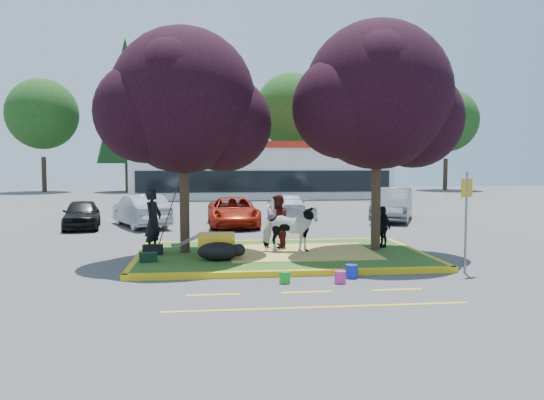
{
  "coord_description": "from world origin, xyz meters",
  "views": [
    {
      "loc": [
        -2.03,
        -15.21,
        2.77
      ],
      "look_at": [
        -0.21,
        0.5,
        1.66
      ],
      "focal_mm": 35.0,
      "sensor_mm": 36.0,
      "label": 1
    }
  ],
  "objects": [
    {
      "name": "visitor_a",
      "position": [
        0.0,
        0.87,
        0.97
      ],
      "size": [
        0.83,
        0.95,
        1.65
      ],
      "primitive_type": "imported",
      "rotation": [
        0.0,
        0.0,
        -1.87
      ],
      "color": "#471514",
      "rests_on": "median_island"
    },
    {
      "name": "curb_far",
      "position": [
        0.0,
        2.58,
        0.07
      ],
      "size": [
        8.3,
        0.16,
        0.15
      ],
      "primitive_type": "cube",
      "color": "gold",
      "rests_on": "ground"
    },
    {
      "name": "car_red",
      "position": [
        -1.07,
        7.95,
        0.64
      ],
      "size": [
        2.24,
        4.65,
        1.28
      ],
      "primitive_type": "imported",
      "rotation": [
        0.0,
        0.0,
        0.03
      ],
      "color": "#A51F0D",
      "rests_on": "ground"
    },
    {
      "name": "fire_lane_stripe_c",
      "position": [
        2.0,
        -4.2,
        0.0
      ],
      "size": [
        1.1,
        0.12,
        0.01
      ],
      "primitive_type": "cube",
      "color": "yellow",
      "rests_on": "ground"
    },
    {
      "name": "gear_bag_dark",
      "position": [
        -3.7,
        0.1,
        0.29
      ],
      "size": [
        0.56,
        0.31,
        0.28
      ],
      "primitive_type": "cube",
      "rotation": [
        0.0,
        0.0,
        -0.03
      ],
      "color": "black",
      "rests_on": "median_island"
    },
    {
      "name": "car_white",
      "position": [
        1.52,
        9.44,
        0.64
      ],
      "size": [
        2.16,
        4.56,
        1.28
      ],
      "primitive_type": "imported",
      "rotation": [
        0.0,
        0.0,
        3.06
      ],
      "color": "silver",
      "rests_on": "ground"
    },
    {
      "name": "handler",
      "position": [
        -3.7,
        0.34,
        1.09
      ],
      "size": [
        0.66,
        0.8,
        1.87
      ],
      "primitive_type": "imported",
      "rotation": [
        0.0,
        0.0,
        1.21
      ],
      "color": "black",
      "rests_on": "median_island"
    },
    {
      "name": "tree_purple_right",
      "position": [
        2.92,
        0.18,
        4.56
      ],
      "size": [
        5.3,
        4.4,
        6.82
      ],
      "color": "black",
      "rests_on": "median_island"
    },
    {
      "name": "curb_near",
      "position": [
        0.0,
        -2.58,
        0.07
      ],
      "size": [
        8.3,
        0.16,
        0.15
      ],
      "primitive_type": "cube",
      "color": "gold",
      "rests_on": "ground"
    },
    {
      "name": "treeline",
      "position": [
        1.23,
        37.61,
        7.73
      ],
      "size": [
        46.58,
        7.8,
        14.63
      ],
      "color": "black",
      "rests_on": "ground"
    },
    {
      "name": "straw_bedding",
      "position": [
        0.6,
        0.0,
        0.15
      ],
      "size": [
        4.2,
        3.0,
        0.01
      ],
      "primitive_type": "cube",
      "color": "#D8C459",
      "rests_on": "median_island"
    },
    {
      "name": "curb_right",
      "position": [
        4.08,
        0.0,
        0.07
      ],
      "size": [
        0.16,
        5.3,
        0.15
      ],
      "primitive_type": "cube",
      "color": "gold",
      "rests_on": "ground"
    },
    {
      "name": "gear_bag_green",
      "position": [
        -3.7,
        -1.03,
        0.27
      ],
      "size": [
        0.51,
        0.37,
        0.25
      ],
      "primitive_type": "cube",
      "rotation": [
        0.0,
        0.0,
        0.18
      ],
      "color": "black",
      "rests_on": "median_island"
    },
    {
      "name": "fire_lane_long",
      "position": [
        0.0,
        -5.4,
        0.0
      ],
      "size": [
        6.0,
        0.1,
        0.01
      ],
      "primitive_type": "cube",
      "color": "yellow",
      "rests_on": "ground"
    },
    {
      "name": "bucket_pink",
      "position": [
        0.91,
        -3.43,
        0.14
      ],
      "size": [
        0.29,
        0.29,
        0.29
      ],
      "primitive_type": "cylinder",
      "rotation": [
        0.0,
        0.0,
        -0.08
      ],
      "color": "#CC2D8A",
      "rests_on": "ground"
    },
    {
      "name": "visitor_b",
      "position": [
        3.28,
        0.67,
        0.79
      ],
      "size": [
        0.5,
        0.8,
        1.28
      ],
      "primitive_type": "imported",
      "rotation": [
        0.0,
        0.0,
        -1.31
      ],
      "color": "black",
      "rests_on": "median_island"
    },
    {
      "name": "tree_purple_left",
      "position": [
        -2.78,
        0.38,
        4.36
      ],
      "size": [
        5.06,
        4.2,
        6.51
      ],
      "color": "black",
      "rests_on": "median_island"
    },
    {
      "name": "ground",
      "position": [
        0.0,
        0.0,
        0.0
      ],
      "size": [
        90.0,
        90.0,
        0.0
      ],
      "primitive_type": "plane",
      "color": "#424244",
      "rests_on": "ground"
    },
    {
      "name": "car_grey",
      "position": [
        6.6,
        9.27,
        0.79
      ],
      "size": [
        3.46,
        5.05,
        1.58
      ],
      "primitive_type": "imported",
      "rotation": [
        0.0,
        0.0,
        -0.41
      ],
      "color": "#5B5F63",
      "rests_on": "ground"
    },
    {
      "name": "retail_building",
      "position": [
        2.0,
        27.98,
        2.25
      ],
      "size": [
        20.4,
        8.4,
        4.4
      ],
      "color": "silver",
      "rests_on": "ground"
    },
    {
      "name": "car_silver",
      "position": [
        -5.07,
        8.23,
        0.7
      ],
      "size": [
        3.06,
        4.48,
        1.4
      ],
      "primitive_type": "imported",
      "rotation": [
        0.0,
        0.0,
        3.55
      ],
      "color": "#9D9FA4",
      "rests_on": "ground"
    },
    {
      "name": "bucket_blue",
      "position": [
        1.32,
        -2.92,
        0.16
      ],
      "size": [
        0.31,
        0.31,
        0.32
      ],
      "primitive_type": "cylinder",
      "rotation": [
        0.0,
        0.0,
        -0.02
      ],
      "color": "#1624B5",
      "rests_on": "ground"
    },
    {
      "name": "sign_post",
      "position": [
        4.3,
        -2.7,
        1.58
      ],
      "size": [
        0.35,
        0.15,
        2.55
      ],
      "rotation": [
        0.0,
        0.0,
        0.36
      ],
      "color": "slate",
      "rests_on": "ground"
    },
    {
      "name": "cow",
      "position": [
        0.24,
        -0.06,
        0.84
      ],
      "size": [
        1.75,
        1.07,
        1.38
      ],
      "primitive_type": "imported",
      "rotation": [
        0.0,
        0.0,
        1.36
      ],
      "color": "white",
      "rests_on": "median_island"
    },
    {
      "name": "bucket_green",
      "position": [
        -0.35,
        -3.29,
        0.14
      ],
      "size": [
        0.3,
        0.3,
        0.27
      ],
      "primitive_type": "cylinder",
      "rotation": [
        0.0,
        0.0,
        0.22
      ],
      "color": "#179926",
      "rests_on": "ground"
    },
    {
      "name": "median_island",
      "position": [
        0.0,
        0.0,
        0.07
      ],
      "size": [
        8.0,
        5.0,
        0.15
      ],
      "primitive_type": "cube",
      "color": "#244916",
      "rests_on": "ground"
    },
    {
      "name": "calf",
      "position": [
        -1.84,
        -1.04,
        0.4
      ],
      "size": [
        1.23,
        0.82,
        0.49
      ],
      "primitive_type": "ellipsoid",
      "rotation": [
        0.0,
        0.0,
        -0.17
      ],
      "color": "black",
      "rests_on": "median_island"
    },
    {
      "name": "fire_lane_stripe_b",
      "position": [
        0.0,
        -4.2,
        0.0
      ],
      "size": [
        1.1,
        0.12,
        0.01
      ],
      "primitive_type": "cube",
      "color": "yellow",
      "rests_on": "ground"
    },
    {
      "name": "fire_lane_stripe_a",
      "position": [
        -2.0,
        -4.2,
        0.0
      ],
      "size": [
        1.1,
        0.12,
        0.01
      ],
      "primitive_type": "cube",
      "color": "yellow",
      "rests_on": "ground"
    },
    {
      "name": "wheelbarrow",
      "position": [
        -1.88,
        -0.58,
        0.62
      ],
      "size": [
        1.8,
        0.62,
        0.68
      ],
      "rotation": [
        0.0,
        0.0,
        -0.02
      ],
      "color": "black",
      "rests_on": "median_island"
    },
    {
      "name": "car_black",
      "position": [
        -7.47,
        7.85,
        0.61
      ],
      "size": [
        2.02,
        3.78,
        1.22
      ],
      "primitive_type": "imported",
      "rotation": [
        0.0,
        0.0,
        0.17
      ],
      "color": "black",
      "rests_on": "ground"
    },
    {
      "name": "curb_left",
      "position": [
        -4.08,
        0.0,
        0.07
      ],
      "size": [
        0.16,
        5.3,
        0.15
      ],
      "primitive_type": "cube",
      "color": "gold",
      "rests_on": "ground"
    }
  ]
}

